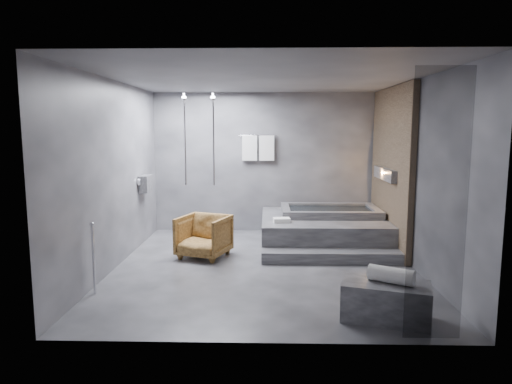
{
  "coord_description": "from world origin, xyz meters",
  "views": [
    {
      "loc": [
        0.05,
        -6.72,
        2.08
      ],
      "look_at": [
        -0.14,
        0.3,
        1.11
      ],
      "focal_mm": 32.0,
      "sensor_mm": 36.0,
      "label": 1
    }
  ],
  "objects": [
    {
      "name": "room",
      "position": [
        0.4,
        0.24,
        1.73
      ],
      "size": [
        5.0,
        5.04,
        2.82
      ],
      "color": "#2F2F31",
      "rests_on": "ground"
    },
    {
      "name": "tub_step",
      "position": [
        1.05,
        0.27,
        0.09
      ],
      "size": [
        2.2,
        0.36,
        0.18
      ],
      "primitive_type": "cube",
      "color": "#343437",
      "rests_on": "ground"
    },
    {
      "name": "concrete_bench",
      "position": [
        1.34,
        -1.91,
        0.21
      ],
      "size": [
        1.03,
        0.76,
        0.42
      ],
      "primitive_type": "cube",
      "rotation": [
        0.0,
        0.0,
        -0.29
      ],
      "color": "#363638",
      "rests_on": "ground"
    },
    {
      "name": "driftwood_chair",
      "position": [
        -1.0,
        0.52,
        0.35
      ],
      "size": [
        0.95,
        0.96,
        0.69
      ],
      "primitive_type": "imported",
      "rotation": [
        0.0,
        0.0,
        -0.34
      ],
      "color": "#4C3013",
      "rests_on": "ground"
    },
    {
      "name": "tub_deck",
      "position": [
        1.05,
        1.45,
        0.25
      ],
      "size": [
        2.2,
        2.0,
        0.5
      ],
      "primitive_type": "cube",
      "color": "#343437",
      "rests_on": "ground"
    },
    {
      "name": "rolled_towel",
      "position": [
        1.39,
        -1.91,
        0.5
      ],
      "size": [
        0.51,
        0.4,
        0.18
      ],
      "primitive_type": "cylinder",
      "rotation": [
        0.0,
        1.57,
        -0.53
      ],
      "color": "white",
      "rests_on": "concrete_bench"
    },
    {
      "name": "deck_towel",
      "position": [
        0.29,
        0.92,
        0.54
      ],
      "size": [
        0.3,
        0.23,
        0.07
      ],
      "primitive_type": "cube",
      "rotation": [
        0.0,
        0.0,
        0.11
      ],
      "color": "white",
      "rests_on": "tub_deck"
    }
  ]
}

